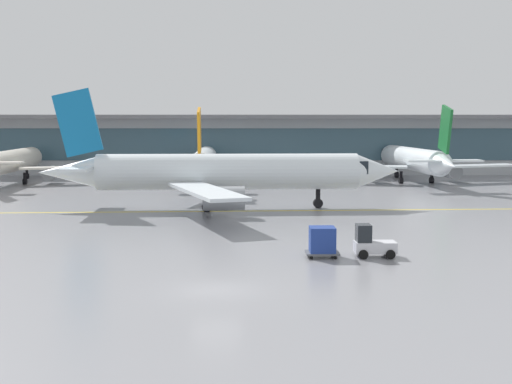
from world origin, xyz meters
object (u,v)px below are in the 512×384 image
at_px(gate_airplane_2, 204,161).
at_px(baggage_tug, 372,243).
at_px(cargo_dolly_lead, 322,241).
at_px(gate_airplane_1, 12,162).
at_px(gate_airplane_3, 414,160).
at_px(taxiing_regional_jet, 223,173).

height_order(gate_airplane_2, baggage_tug, gate_airplane_2).
bearing_deg(cargo_dolly_lead, gate_airplane_1, 125.46).
relative_size(gate_airplane_2, cargo_dolly_lead, 14.71).
xyz_separation_m(gate_airplane_1, baggage_tug, (40.77, -51.83, -2.15)).
bearing_deg(gate_airplane_1, gate_airplane_3, -92.50).
bearing_deg(gate_airplane_3, baggage_tug, 160.45).
height_order(gate_airplane_3, cargo_dolly_lead, gate_airplane_3).
bearing_deg(taxiing_regional_jet, baggage_tug, -70.04).
bearing_deg(gate_airplane_2, gate_airplane_1, 89.60).
bearing_deg(gate_airplane_2, baggage_tug, -166.34).
xyz_separation_m(gate_airplane_1, gate_airplane_2, (26.47, 0.56, 0.06)).
relative_size(gate_airplane_2, gate_airplane_3, 0.97).
height_order(gate_airplane_2, taxiing_regional_jet, taxiing_regional_jet).
xyz_separation_m(gate_airplane_2, taxiing_regional_jet, (3.90, -27.97, 0.44)).
xyz_separation_m(taxiing_regional_jet, baggage_tug, (10.41, -24.42, -2.64)).
height_order(gate_airplane_2, cargo_dolly_lead, gate_airplane_2).
bearing_deg(gate_airplane_2, gate_airplane_3, -89.77).
distance_m(gate_airplane_3, taxiing_regional_jet, 38.57).
bearing_deg(gate_airplane_2, cargo_dolly_lead, -169.59).
distance_m(gate_airplane_2, gate_airplane_3, 29.43).
relative_size(gate_airplane_2, baggage_tug, 11.91).
xyz_separation_m(gate_airplane_3, baggage_tug, (-15.11, -53.34, -2.30)).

